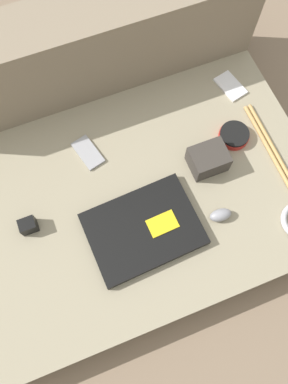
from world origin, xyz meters
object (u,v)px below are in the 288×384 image
at_px(speaker_puck, 234,135).
at_px(phone_silver, 230,86).
at_px(computer_mouse, 221,215).
at_px(charger_brick, 28,226).
at_px(laptop, 143,229).
at_px(phone_black, 88,153).
at_px(camera_pouch, 208,159).

relative_size(speaker_puck, phone_silver, 0.81).
bearing_deg(speaker_puck, phone_silver, 66.85).
xyz_separation_m(computer_mouse, charger_brick, (-0.57, 0.19, 0.00)).
bearing_deg(phone_silver, laptop, -155.12).
bearing_deg(laptop, charger_brick, 154.40).
bearing_deg(phone_black, speaker_puck, -28.90).
bearing_deg(phone_silver, speaker_puck, -126.29).
xyz_separation_m(laptop, phone_black, (-0.08, 0.32, -0.01)).
distance_m(computer_mouse, charger_brick, 0.60).
xyz_separation_m(phone_black, charger_brick, (-0.25, -0.18, 0.02)).
xyz_separation_m(laptop, charger_brick, (-0.33, 0.14, 0.01)).
relative_size(phone_silver, phone_black, 0.97).
bearing_deg(phone_silver, camera_pouch, -143.30).
distance_m(laptop, phone_silver, 0.62).
bearing_deg(speaker_puck, charger_brick, -175.84).
bearing_deg(charger_brick, speaker_puck, 4.16).
xyz_separation_m(phone_silver, charger_brick, (-0.81, -0.24, 0.02)).
xyz_separation_m(camera_pouch, charger_brick, (-0.61, 0.00, -0.01)).
height_order(camera_pouch, charger_brick, camera_pouch).
height_order(phone_black, camera_pouch, camera_pouch).
xyz_separation_m(speaker_puck, camera_pouch, (-0.13, -0.06, 0.02)).
bearing_deg(phone_silver, phone_black, 173.35).
relative_size(computer_mouse, camera_pouch, 0.62).
bearing_deg(charger_brick, phone_black, 35.49).
distance_m(phone_silver, camera_pouch, 0.33).
bearing_deg(computer_mouse, speaker_puck, 60.88).
relative_size(laptop, camera_pouch, 2.96).
relative_size(speaker_puck, charger_brick, 2.03).
relative_size(phone_silver, charger_brick, 2.51).
height_order(speaker_puck, phone_silver, speaker_puck).
xyz_separation_m(speaker_puck, phone_silver, (0.08, 0.19, -0.01)).
bearing_deg(camera_pouch, phone_silver, 49.84).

